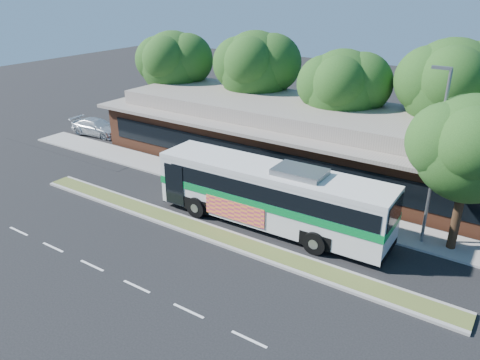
{
  "coord_description": "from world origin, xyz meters",
  "views": [
    {
      "loc": [
        13.51,
        -16.83,
        12.66
      ],
      "look_at": [
        -0.31,
        3.79,
        2.0
      ],
      "focal_mm": 35.0,
      "sensor_mm": 36.0,
      "label": 1
    }
  ],
  "objects_px": {
    "sedan": "(97,127)",
    "sidewalk_tree": "(480,147)",
    "transit_bus": "(272,191)",
    "lamp_post": "(436,155)"
  },
  "relations": [
    {
      "from": "sedan",
      "to": "lamp_post",
      "type": "bearing_deg",
      "value": -102.79
    },
    {
      "from": "transit_bus",
      "to": "sedan",
      "type": "xyz_separation_m",
      "value": [
        -21.12,
        5.76,
        -1.36
      ]
    },
    {
      "from": "lamp_post",
      "to": "sedan",
      "type": "xyz_separation_m",
      "value": [
        -28.56,
        3.04,
        -4.18
      ]
    },
    {
      "from": "lamp_post",
      "to": "transit_bus",
      "type": "distance_m",
      "value": 8.42
    },
    {
      "from": "transit_bus",
      "to": "sidewalk_tree",
      "type": "height_order",
      "value": "sidewalk_tree"
    },
    {
      "from": "transit_bus",
      "to": "sedan",
      "type": "height_order",
      "value": "transit_bus"
    },
    {
      "from": "transit_bus",
      "to": "sidewalk_tree",
      "type": "xyz_separation_m",
      "value": [
        9.25,
        3.04,
        3.46
      ]
    },
    {
      "from": "transit_bus",
      "to": "sidewalk_tree",
      "type": "bearing_deg",
      "value": 16.9
    },
    {
      "from": "sedan",
      "to": "transit_bus",
      "type": "bearing_deg",
      "value": -111.98
    },
    {
      "from": "sedan",
      "to": "sidewalk_tree",
      "type": "distance_m",
      "value": 30.87
    }
  ]
}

